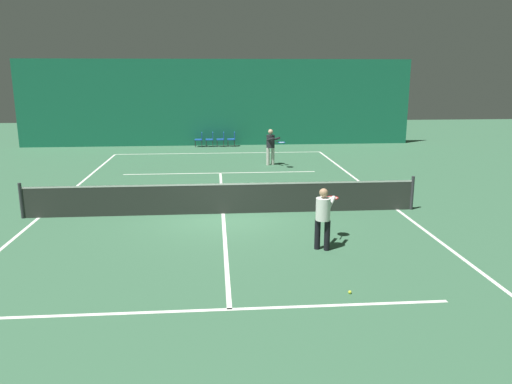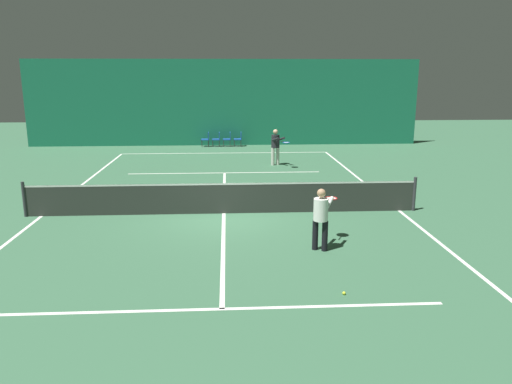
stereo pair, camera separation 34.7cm
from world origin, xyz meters
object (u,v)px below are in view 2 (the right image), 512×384
object	(u,v)px
player_near	(321,214)
courtside_chair_2	(228,138)
courtside_chair_1	(217,138)
tennis_net	(224,197)
tennis_ball	(344,293)
courtside_chair_3	(239,138)
player_far	(276,144)
courtside_chair_0	(206,138)

from	to	relation	value
player_near	courtside_chair_2	distance (m)	17.91
courtside_chair_1	courtside_chair_2	distance (m)	0.64
tennis_net	tennis_ball	distance (m)	6.40
courtside_chair_3	tennis_ball	bearing A→B (deg)	4.36
player_far	courtside_chair_2	bearing A→B (deg)	175.65
tennis_net	courtside_chair_0	bearing A→B (deg)	94.31
courtside_chair_0	player_near	bearing A→B (deg)	11.02
courtside_chair_3	tennis_ball	size ratio (longest dim) A/B	12.73
tennis_net	courtside_chair_3	distance (m)	14.43
tennis_net	player_far	bearing A→B (deg)	73.65
courtside_chair_1	courtside_chair_3	bearing A→B (deg)	90.00
tennis_net	courtside_chair_3	world-z (taller)	tennis_net
courtside_chair_1	tennis_net	bearing A→B (deg)	1.79
player_near	courtside_chair_3	size ratio (longest dim) A/B	1.83
courtside_chair_0	tennis_ball	size ratio (longest dim) A/B	12.73
courtside_chair_3	courtside_chair_0	bearing A→B (deg)	-90.00
courtside_chair_2	courtside_chair_3	size ratio (longest dim) A/B	1.00
courtside_chair_2	tennis_ball	bearing A→B (deg)	6.14
player_near	tennis_ball	world-z (taller)	player_near
player_far	courtside_chair_1	xyz separation A→B (m)	(-2.84, 6.27, -0.49)
courtside_chair_0	tennis_net	bearing A→B (deg)	4.31
tennis_net	tennis_ball	world-z (taller)	tennis_net
courtside_chair_0	tennis_ball	world-z (taller)	courtside_chair_0
player_near	player_far	world-z (taller)	player_far
player_far	courtside_chair_2	distance (m)	6.66
tennis_net	player_near	bearing A→B (deg)	-54.73
tennis_ball	courtside_chair_0	bearing A→B (deg)	99.65
courtside_chair_2	tennis_ball	distance (m)	20.46
player_near	tennis_ball	distance (m)	2.71
tennis_net	courtside_chair_0	distance (m)	14.45
courtside_chair_1	tennis_ball	xyz separation A→B (m)	(2.82, -20.34, -0.45)
tennis_net	courtside_chair_1	xyz separation A→B (m)	(-0.45, 14.41, -0.03)
player_near	courtside_chair_3	distance (m)	17.84
courtside_chair_2	courtside_chair_3	distance (m)	0.64
courtside_chair_0	player_far	bearing A→B (deg)	29.01
player_near	courtside_chair_0	bearing A→B (deg)	37.22
player_far	courtside_chair_0	world-z (taller)	player_far
courtside_chair_1	courtside_chair_2	size ratio (longest dim) A/B	1.00
courtside_chair_3	tennis_ball	world-z (taller)	courtside_chair_3
courtside_chair_0	courtside_chair_3	bearing A→B (deg)	90.00
courtside_chair_0	courtside_chair_2	bearing A→B (deg)	90.00
tennis_net	courtside_chair_0	world-z (taller)	tennis_net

